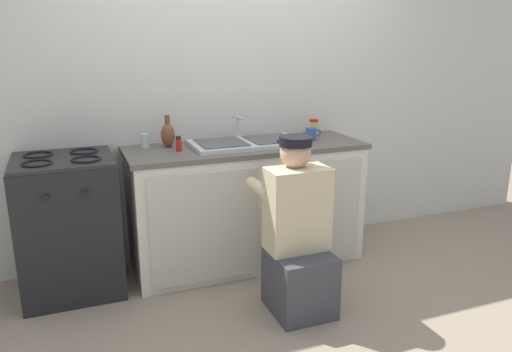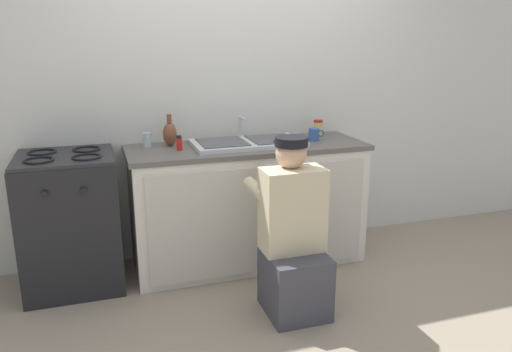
# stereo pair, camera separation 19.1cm
# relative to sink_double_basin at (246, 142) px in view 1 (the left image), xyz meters

# --- Properties ---
(ground_plane) EXTENTS (12.00, 12.00, 0.00)m
(ground_plane) POSITION_rel_sink_double_basin_xyz_m (0.00, -0.30, -0.93)
(ground_plane) COLOR gray
(back_wall) EXTENTS (6.00, 0.10, 2.50)m
(back_wall) POSITION_rel_sink_double_basin_xyz_m (0.00, 0.35, 0.32)
(back_wall) COLOR silver
(back_wall) RESTS_ON ground_plane
(counter_cabinet) EXTENTS (1.71, 0.62, 0.88)m
(counter_cabinet) POSITION_rel_sink_double_basin_xyz_m (0.00, -0.01, -0.49)
(counter_cabinet) COLOR silver
(counter_cabinet) RESTS_ON ground_plane
(countertop) EXTENTS (1.75, 0.62, 0.04)m
(countertop) POSITION_rel_sink_double_basin_xyz_m (0.00, -0.00, -0.04)
(countertop) COLOR #5B5651
(countertop) RESTS_ON counter_cabinet
(sink_double_basin) EXTENTS (0.80, 0.44, 0.19)m
(sink_double_basin) POSITION_rel_sink_double_basin_xyz_m (0.00, 0.00, 0.00)
(sink_double_basin) COLOR silver
(sink_double_basin) RESTS_ON countertop
(stove_range) EXTENTS (0.63, 0.62, 0.94)m
(stove_range) POSITION_rel_sink_double_basin_xyz_m (-1.26, -0.00, -0.47)
(stove_range) COLOR black
(stove_range) RESTS_ON ground_plane
(plumber_person) EXTENTS (0.42, 0.61, 1.10)m
(plumber_person) POSITION_rel_sink_double_basin_xyz_m (0.05, -0.78, -0.47)
(plumber_person) COLOR #3F3F47
(plumber_person) RESTS_ON ground_plane
(condiment_jar) EXTENTS (0.07, 0.07, 0.13)m
(condiment_jar) POSITION_rel_sink_double_basin_xyz_m (0.64, 0.16, 0.05)
(condiment_jar) COLOR #DBB760
(condiment_jar) RESTS_ON countertop
(water_glass) EXTENTS (0.06, 0.06, 0.10)m
(water_glass) POSITION_rel_sink_double_basin_xyz_m (-0.70, 0.17, 0.03)
(water_glass) COLOR #ADC6CC
(water_glass) RESTS_ON countertop
(coffee_mug) EXTENTS (0.13, 0.08, 0.09)m
(coffee_mug) POSITION_rel_sink_double_basin_xyz_m (0.53, -0.01, 0.03)
(coffee_mug) COLOR #335699
(coffee_mug) RESTS_ON countertop
(spice_bottle_red) EXTENTS (0.04, 0.04, 0.10)m
(spice_bottle_red) POSITION_rel_sink_double_basin_xyz_m (-0.50, -0.02, 0.03)
(spice_bottle_red) COLOR red
(spice_bottle_red) RESTS_ON countertop
(vase_decorative) EXTENTS (0.10, 0.10, 0.23)m
(vase_decorative) POSITION_rel_sink_double_basin_xyz_m (-0.54, 0.14, 0.07)
(vase_decorative) COLOR brown
(vase_decorative) RESTS_ON countertop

